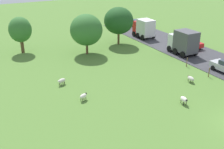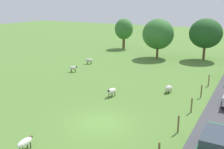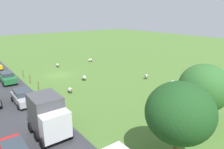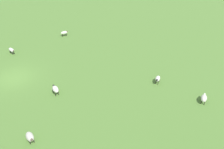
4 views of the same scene
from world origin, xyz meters
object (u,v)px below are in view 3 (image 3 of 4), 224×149
at_px(sheep_4, 84,77).
at_px(truck_0, 48,115).
at_px(sheep_1, 90,60).
at_px(sheep_5, 146,76).
at_px(sheep_0, 70,90).
at_px(sheep_2, 172,82).
at_px(sheep_3, 58,65).
at_px(tree_0, 204,88).
at_px(car_2, 23,97).
at_px(car_0, 8,77).
at_px(tree_2, 180,113).

xyz_separation_m(sheep_4, truck_0, (10.64, 12.10, 1.41)).
xyz_separation_m(sheep_1, sheep_5, (-0.86, 16.52, -0.00)).
xyz_separation_m(sheep_0, sheep_2, (-13.88, 6.74, 0.03)).
xyz_separation_m(sheep_3, tree_0, (-2.27, 30.10, 3.27)).
bearing_deg(sheep_4, sheep_2, 132.22).
relative_size(sheep_3, tree_0, 0.21).
bearing_deg(sheep_2, car_2, -19.12).
bearing_deg(sheep_5, car_0, -32.01).
height_order(sheep_0, sheep_4, sheep_4).
relative_size(truck_0, car_2, 0.97).
bearing_deg(sheep_1, tree_0, 79.51).
bearing_deg(sheep_0, car_2, -1.99).
bearing_deg(car_2, sheep_1, -142.16).
bearing_deg(car_0, sheep_0, 120.73).
relative_size(sheep_1, tree_2, 0.18).
xyz_separation_m(sheep_3, car_0, (10.37, 4.58, 0.41)).
xyz_separation_m(sheep_0, sheep_5, (-13.15, 1.96, 0.05)).
relative_size(sheep_0, truck_0, 0.26).
xyz_separation_m(tree_0, car_0, (12.64, -25.52, -2.86)).
xyz_separation_m(car_0, car_2, (0.26, 9.75, -0.01)).
bearing_deg(sheep_2, tree_2, 37.96).
distance_m(sheep_2, car_0, 25.91).
xyz_separation_m(tree_0, truck_0, (12.96, -7.15, -1.82)).
xyz_separation_m(sheep_5, tree_0, (6.43, 13.59, 3.25)).
bearing_deg(sheep_0, sheep_1, -130.17).
distance_m(sheep_4, car_2, 11.15).
xyz_separation_m(sheep_2, sheep_5, (0.72, -4.78, 0.02)).
height_order(sheep_2, car_0, car_0).
xyz_separation_m(sheep_2, truck_0, (20.12, 1.66, 1.45)).
relative_size(sheep_4, sheep_5, 1.11).
distance_m(sheep_3, car_0, 11.35).
relative_size(sheep_0, car_2, 0.25).
distance_m(sheep_4, car_0, 12.09).
height_order(sheep_5, car_0, car_0).
bearing_deg(sheep_3, tree_2, 82.01).
height_order(sheep_1, truck_0, truck_0).
relative_size(car_0, car_2, 1.02).
bearing_deg(tree_2, tree_0, -163.04).
height_order(car_0, car_2, car_0).
bearing_deg(sheep_1, sheep_2, 94.25).
height_order(sheep_3, sheep_5, sheep_5).
relative_size(sheep_1, sheep_3, 0.87).
xyz_separation_m(sheep_1, sheep_4, (7.89, 10.86, 0.02)).
xyz_separation_m(sheep_3, sheep_5, (-8.70, 16.51, 0.02)).
bearing_deg(tree_0, sheep_2, -129.10).
bearing_deg(sheep_4, sheep_5, 147.11).
relative_size(sheep_4, truck_0, 0.27).
relative_size(tree_0, tree_2, 0.98).
bearing_deg(tree_2, sheep_0, -90.22).
bearing_deg(sheep_3, sheep_1, -179.89).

